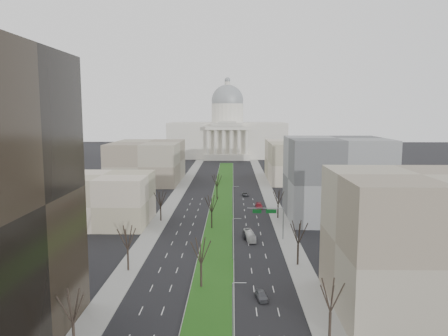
# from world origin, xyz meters

# --- Properties ---
(ground) EXTENTS (600.00, 600.00, 0.00)m
(ground) POSITION_xyz_m (0.00, 120.00, 0.00)
(ground) COLOR black
(ground) RESTS_ON ground
(median) EXTENTS (8.00, 222.03, 0.20)m
(median) POSITION_xyz_m (0.00, 118.99, 0.10)
(median) COLOR #999993
(median) RESTS_ON ground
(sidewalk_left) EXTENTS (5.00, 330.00, 0.15)m
(sidewalk_left) POSITION_xyz_m (-17.50, 95.00, 0.07)
(sidewalk_left) COLOR gray
(sidewalk_left) RESTS_ON ground
(sidewalk_right) EXTENTS (5.00, 330.00, 0.15)m
(sidewalk_right) POSITION_xyz_m (17.50, 95.00, 0.07)
(sidewalk_right) COLOR gray
(sidewalk_right) RESTS_ON ground
(capitol) EXTENTS (80.00, 46.00, 55.00)m
(capitol) POSITION_xyz_m (0.00, 269.59, 16.31)
(capitol) COLOR beige
(capitol) RESTS_ON ground
(building_beige_left) EXTENTS (26.00, 22.00, 14.00)m
(building_beige_left) POSITION_xyz_m (-33.00, 85.00, 7.00)
(building_beige_left) COLOR tan
(building_beige_left) RESTS_ON ground
(building_tan_right) EXTENTS (26.00, 24.00, 22.00)m
(building_tan_right) POSITION_xyz_m (33.00, 32.00, 11.00)
(building_tan_right) COLOR gray
(building_tan_right) RESTS_ON ground
(building_grey_right) EXTENTS (28.00, 26.00, 24.00)m
(building_grey_right) POSITION_xyz_m (34.00, 92.00, 12.00)
(building_grey_right) COLOR #585A5C
(building_grey_right) RESTS_ON ground
(building_far_left) EXTENTS (30.00, 40.00, 18.00)m
(building_far_left) POSITION_xyz_m (-35.00, 160.00, 9.00)
(building_far_left) COLOR gray
(building_far_left) RESTS_ON ground
(building_far_right) EXTENTS (30.00, 40.00, 18.00)m
(building_far_right) POSITION_xyz_m (35.00, 165.00, 9.00)
(building_far_right) COLOR tan
(building_far_right) RESTS_ON ground
(tree_left_near) EXTENTS (5.10, 5.10, 9.18)m
(tree_left_near) POSITION_xyz_m (-17.20, 18.00, 6.61)
(tree_left_near) COLOR black
(tree_left_near) RESTS_ON ground
(tree_left_mid) EXTENTS (5.40, 5.40, 9.72)m
(tree_left_mid) POSITION_xyz_m (-17.20, 48.00, 7.00)
(tree_left_mid) COLOR black
(tree_left_mid) RESTS_ON ground
(tree_left_far) EXTENTS (5.28, 5.28, 9.50)m
(tree_left_far) POSITION_xyz_m (-17.20, 88.00, 6.84)
(tree_left_far) COLOR black
(tree_left_far) RESTS_ON ground
(tree_right_near) EXTENTS (5.16, 5.16, 9.29)m
(tree_right_near) POSITION_xyz_m (17.20, 22.00, 6.69)
(tree_right_near) COLOR black
(tree_right_near) RESTS_ON ground
(tree_right_mid) EXTENTS (5.52, 5.52, 9.94)m
(tree_right_mid) POSITION_xyz_m (17.20, 52.00, 7.16)
(tree_right_mid) COLOR black
(tree_right_mid) RESTS_ON ground
(tree_right_far) EXTENTS (5.04, 5.04, 9.07)m
(tree_right_far) POSITION_xyz_m (17.20, 92.00, 6.53)
(tree_right_far) COLOR black
(tree_right_far) RESTS_ON ground
(tree_median_a) EXTENTS (5.40, 5.40, 9.72)m
(tree_median_a) POSITION_xyz_m (-2.00, 40.00, 7.00)
(tree_median_a) COLOR black
(tree_median_a) RESTS_ON ground
(tree_median_b) EXTENTS (5.40, 5.40, 9.72)m
(tree_median_b) POSITION_xyz_m (-2.00, 80.00, 7.00)
(tree_median_b) COLOR black
(tree_median_b) RESTS_ON ground
(tree_median_c) EXTENTS (5.40, 5.40, 9.72)m
(tree_median_c) POSITION_xyz_m (-2.00, 120.00, 7.00)
(tree_median_c) COLOR black
(tree_median_c) RESTS_ON ground
(streetlamp_median_a) EXTENTS (1.90, 0.20, 9.16)m
(streetlamp_median_a) POSITION_xyz_m (3.76, 20.00, 4.81)
(streetlamp_median_a) COLOR gray
(streetlamp_median_a) RESTS_ON ground
(streetlamp_median_b) EXTENTS (1.90, 0.20, 9.16)m
(streetlamp_median_b) POSITION_xyz_m (3.76, 55.00, 4.81)
(streetlamp_median_b) COLOR gray
(streetlamp_median_b) RESTS_ON ground
(streetlamp_median_c) EXTENTS (1.90, 0.20, 9.16)m
(streetlamp_median_c) POSITION_xyz_m (3.76, 95.00, 4.81)
(streetlamp_median_c) COLOR gray
(streetlamp_median_c) RESTS_ON ground
(mast_arm_signs) EXTENTS (9.12, 0.24, 8.09)m
(mast_arm_signs) POSITION_xyz_m (13.49, 70.03, 6.11)
(mast_arm_signs) COLOR gray
(mast_arm_signs) RESTS_ON ground
(car_grey_near) EXTENTS (2.43, 4.50, 1.45)m
(car_grey_near) POSITION_xyz_m (8.56, 35.20, 0.73)
(car_grey_near) COLOR #505258
(car_grey_near) RESTS_ON ground
(car_black) EXTENTS (2.09, 5.30, 1.72)m
(car_black) POSITION_xyz_m (7.28, 71.62, 0.86)
(car_black) COLOR black
(car_black) RESTS_ON ground
(car_red) EXTENTS (2.31, 5.42, 1.56)m
(car_red) POSITION_xyz_m (12.39, 105.54, 0.78)
(car_red) COLOR maroon
(car_red) RESTS_ON ground
(car_grey_far) EXTENTS (2.49, 4.63, 1.23)m
(car_grey_far) POSITION_xyz_m (8.45, 126.26, 0.62)
(car_grey_far) COLOR #424349
(car_grey_far) RESTS_ON ground
(box_van) EXTENTS (2.92, 8.08, 2.20)m
(box_van) POSITION_xyz_m (7.92, 69.65, 1.10)
(box_van) COLOR white
(box_van) RESTS_ON ground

